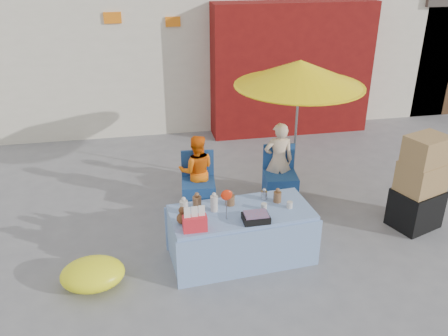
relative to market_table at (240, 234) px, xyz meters
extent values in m
plane|color=slate|center=(-0.22, -0.05, -0.35)|extent=(80.00, 80.00, 0.00)
cube|color=silver|center=(-0.22, 6.95, 1.90)|extent=(12.00, 5.00, 4.50)
cube|color=maroon|center=(1.98, 4.15, 0.95)|extent=(3.20, 0.60, 2.60)
cube|color=#4C331E|center=(6.28, 5.95, 0.85)|extent=(2.60, 3.00, 2.40)
cube|color=orange|center=(-1.42, 4.43, 2.00)|extent=(0.32, 0.04, 0.20)
cube|color=orange|center=(-0.32, 4.43, 1.90)|extent=(0.28, 0.04, 0.18)
cube|color=#7DA3C8|center=(0.01, 0.00, -0.01)|extent=(1.77, 0.90, 0.68)
cube|color=#7DA3C8|center=(0.04, -0.39, -0.03)|extent=(1.75, 0.17, 0.63)
cube|color=#7DA3C8|center=(-0.02, 0.40, -0.03)|extent=(1.75, 0.17, 0.63)
cylinder|color=silver|center=(-0.68, 0.08, 0.41)|extent=(0.11, 0.11, 0.16)
cylinder|color=brown|center=(-0.51, 0.19, 0.40)|extent=(0.12, 0.12, 0.14)
cylinder|color=silver|center=(-0.31, 0.07, 0.43)|extent=(0.10, 0.10, 0.20)
cylinder|color=brown|center=(-0.10, 0.18, 0.39)|extent=(0.13, 0.13, 0.13)
cylinder|color=#B2B2B7|center=(0.35, 0.23, 0.38)|extent=(0.09, 0.09, 0.11)
cylinder|color=brown|center=(0.49, 0.13, 0.40)|extent=(0.11, 0.11, 0.14)
cylinder|color=silver|center=(0.28, -0.02, 0.37)|extent=(0.08, 0.08, 0.08)
cylinder|color=silver|center=(0.60, -0.04, 0.37)|extent=(0.08, 0.08, 0.08)
sphere|color=brown|center=(-0.72, -0.15, 0.40)|extent=(0.14, 0.14, 0.14)
ellipsoid|color=red|center=(-0.21, -0.15, 0.65)|extent=(0.14, 0.06, 0.14)
cube|color=red|center=(-0.60, -0.32, 0.42)|extent=(0.28, 0.15, 0.18)
cube|color=black|center=(0.12, -0.26, 0.37)|extent=(0.32, 0.24, 0.08)
cube|color=navy|center=(-0.34, 1.30, -0.12)|extent=(0.53, 0.51, 0.45)
cube|color=navy|center=(-0.31, 1.52, 0.30)|extent=(0.48, 0.09, 0.40)
cube|color=navy|center=(0.91, 1.30, -0.12)|extent=(0.53, 0.51, 0.45)
cube|color=navy|center=(0.94, 1.52, 0.30)|extent=(0.48, 0.09, 0.40)
imported|color=orange|center=(-0.34, 1.45, 0.21)|extent=(0.58, 0.48, 1.11)
imported|color=beige|center=(0.91, 1.45, 0.26)|extent=(0.47, 0.34, 1.21)
cylinder|color=gray|center=(1.21, 1.60, 0.65)|extent=(0.04, 0.04, 2.00)
cone|color=yellow|center=(1.21, 1.60, 1.55)|extent=(1.90, 1.90, 0.38)
cylinder|color=yellow|center=(1.21, 1.60, 1.37)|extent=(1.90, 1.90, 0.02)
cube|color=black|center=(2.55, 0.27, -0.07)|extent=(0.74, 0.67, 0.55)
cube|color=#9B7D46|center=(2.55, 0.27, 0.42)|extent=(0.69, 0.61, 0.42)
cube|color=#9B7D46|center=(2.52, 0.25, 0.82)|extent=(0.64, 0.55, 0.38)
ellipsoid|color=#FDFF1A|center=(-1.78, -0.21, -0.18)|extent=(0.91, 0.84, 0.33)
camera|label=1|loc=(-1.14, -4.79, 3.25)|focal=38.00mm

